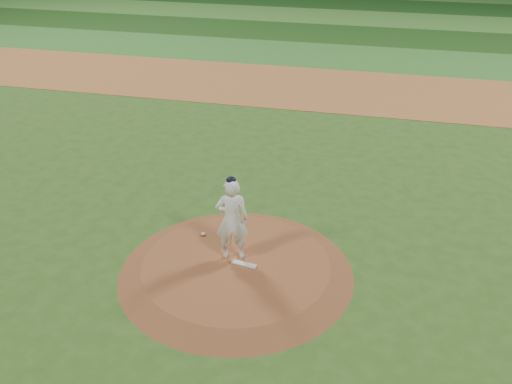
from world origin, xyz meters
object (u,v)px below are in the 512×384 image
Objects in this scene: pitchers_mound at (236,268)px; pitcher_on_mound at (232,219)px; rosin_bag at (203,234)px; pitching_rubber at (244,264)px.

pitchers_mound is 2.58× the size of pitcher_on_mound.
rosin_bag is at bearing 138.55° from pitchers_mound.
pitchers_mound is 9.21× the size of pitching_rubber.
pitchers_mound is at bearing -166.02° from pitching_rubber.
pitching_rubber is at bearing -36.71° from rosin_bag.
pitcher_on_mound is at bearing 120.36° from pitchers_mound.
rosin_bag is 0.06× the size of pitcher_on_mound.
pitching_rubber is (0.19, 0.01, 0.14)m from pitchers_mound.
pitchers_mound is 44.53× the size of rosin_bag.
rosin_bag is (-1.32, 0.98, 0.02)m from pitching_rubber.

